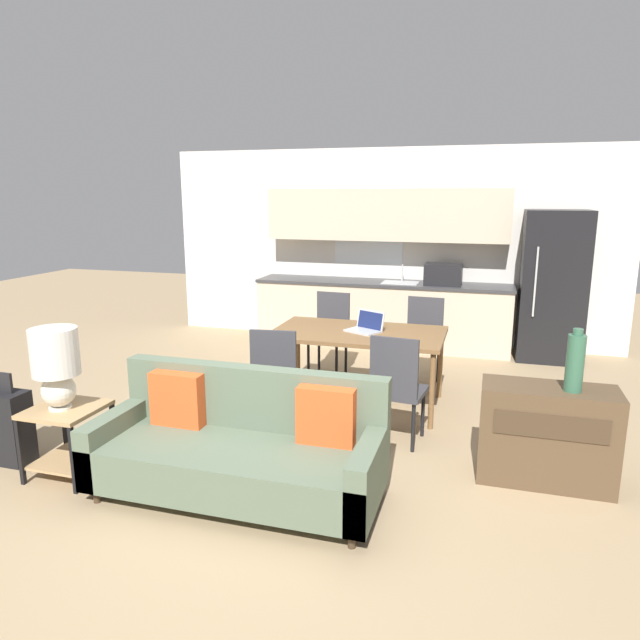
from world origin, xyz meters
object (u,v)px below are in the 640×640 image
(dining_chair_near_left, at_px, (277,375))
(laptop, at_px, (366,326))
(vase, at_px, (575,362))
(suitcase, at_px, (5,426))
(refrigerator, at_px, (552,286))
(couch, at_px, (241,448))
(dining_table, at_px, (358,337))
(table_lamp, at_px, (56,363))
(dining_chair_far_right, at_px, (423,338))
(credenza, at_px, (546,435))
(side_table, at_px, (67,429))
(dining_chair_far_left, at_px, (330,331))
(dining_chair_near_right, at_px, (397,385))

(dining_chair_near_left, distance_m, laptop, 1.13)
(vase, xyz_separation_m, suitcase, (-4.19, -0.84, -0.64))
(laptop, bearing_deg, refrigerator, 76.52)
(couch, bearing_deg, dining_table, 78.65)
(refrigerator, xyz_separation_m, dining_chair_near_left, (-2.51, -3.16, -0.42))
(table_lamp, distance_m, vase, 3.69)
(dining_table, xyz_separation_m, dining_chair_far_right, (0.54, 0.84, -0.17))
(couch, bearing_deg, vase, 18.82)
(refrigerator, relative_size, dining_table, 1.13)
(couch, xyz_separation_m, laptop, (0.46, 1.98, 0.47))
(vase, height_order, laptop, vase)
(credenza, distance_m, laptop, 2.05)
(dining_chair_near_left, height_order, suitcase, dining_chair_near_left)
(couch, relative_size, side_table, 3.74)
(side_table, xyz_separation_m, vase, (3.56, 0.88, 0.57))
(vase, xyz_separation_m, laptop, (-1.74, 1.23, -0.13))
(refrigerator, relative_size, vase, 4.20)
(credenza, distance_m, vase, 0.59)
(refrigerator, height_order, dining_chair_far_left, refrigerator)
(suitcase, bearing_deg, refrigerator, 44.75)
(dining_chair_near_left, relative_size, laptop, 2.39)
(refrigerator, distance_m, couch, 4.89)
(table_lamp, height_order, laptop, table_lamp)
(dining_table, height_order, dining_chair_far_left, dining_chair_far_left)
(dining_chair_far_left, bearing_deg, table_lamp, -108.39)
(dining_chair_near_left, bearing_deg, suitcase, 24.79)
(credenza, xyz_separation_m, suitcase, (-4.05, -0.87, -0.07))
(dining_chair_near_left, xyz_separation_m, dining_chair_near_right, (1.05, 0.04, 0.00))
(couch, distance_m, suitcase, 1.99)
(dining_table, relative_size, dining_chair_far_left, 1.75)
(couch, bearing_deg, credenza, 20.88)
(dining_chair_far_left, bearing_deg, refrigerator, 33.75)
(couch, bearing_deg, dining_chair_far_left, 92.84)
(vase, distance_m, dining_chair_near_right, 1.40)
(dining_chair_far_right, xyz_separation_m, dining_chair_near_right, (-0.02, -1.68, 0.00))
(side_table, relative_size, laptop, 1.34)
(credenza, relative_size, vase, 2.10)
(dining_chair_near_left, relative_size, dining_chair_far_right, 1.00)
(laptop, distance_m, suitcase, 3.24)
(table_lamp, distance_m, suitcase, 0.86)
(table_lamp, relative_size, dining_chair_far_right, 0.63)
(side_table, relative_size, suitcase, 0.73)
(couch, height_order, suitcase, couch)
(table_lamp, distance_m, dining_chair_near_right, 2.64)
(dining_chair_far_right, xyz_separation_m, suitcase, (-2.92, -2.87, -0.23))
(dining_chair_far_right, xyz_separation_m, laptop, (-0.47, -0.81, 0.28))
(dining_chair_near_left, bearing_deg, side_table, 37.23)
(credenza, bearing_deg, dining_chair_near_right, 164.47)
(dining_table, height_order, laptop, laptop)
(table_lamp, bearing_deg, couch, 6.44)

